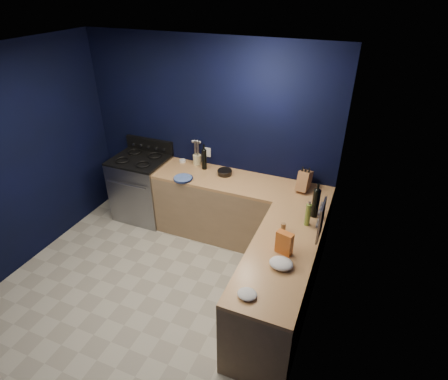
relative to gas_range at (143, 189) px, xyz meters
The scene contains 28 objects.
floor 1.76m from the gas_range, 56.78° to the right, with size 3.50×3.50×0.02m, color #B5AF9E.
ceiling 2.74m from the gas_range, 56.78° to the right, with size 3.50×3.50×0.02m, color silver.
wall_back 1.30m from the gas_range, 20.08° to the left, with size 3.50×0.02×2.60m, color black.
wall_right 3.16m from the gas_range, 27.83° to the right, with size 0.02×3.50×2.60m, color black.
wall_left 1.85m from the gas_range, 120.31° to the right, with size 0.02×3.50×2.60m, color black.
cab_back 1.53m from the gas_range, ahead, with size 2.30×0.63×0.86m, color #9A7956.
top_back 1.59m from the gas_range, ahead, with size 2.30×0.63×0.04m, color #92623B.
cab_right 2.62m from the gas_range, 25.64° to the right, with size 0.63×1.67×0.86m, color #9A7956.
top_right 2.66m from the gas_range, 25.64° to the right, with size 0.63×1.67×0.04m, color #92623B.
gas_range is the anchor object (origin of this frame).
oven_door 0.32m from the gas_range, 90.00° to the right, with size 0.59×0.02×0.42m, color black.
cooktop 0.48m from the gas_range, ahead, with size 0.76×0.66×0.03m, color black.
backguard 0.65m from the gas_range, 90.00° to the left, with size 0.76×0.06×0.20m, color black.
spice_panel 2.89m from the gas_range, 18.08° to the right, with size 0.02×0.28×0.38m, color gray.
wall_outlet 1.16m from the gas_range, 18.88° to the left, with size 0.09×0.02×0.13m, color white.
plate_stack 0.96m from the gas_range, 15.02° to the right, with size 0.24×0.24×0.03m, color #3C5E8B.
ramekin 0.77m from the gas_range, 22.33° to the left, with size 0.09×0.09×0.03m, color white.
utensil_crock 0.98m from the gas_range, 17.83° to the left, with size 0.11×0.11×0.14m, color beige.
wine_bottle_back 1.12m from the gas_range, ahead, with size 0.07×0.07×0.28m, color black.
lemon_basket 1.36m from the gas_range, ahead, with size 0.19×0.19×0.07m, color black.
knife_block 2.39m from the gas_range, ahead, with size 0.13×0.22×0.24m, color #92633C.
wine_bottle_right 2.65m from the gas_range, ahead, with size 0.08×0.08×0.32m, color black.
oil_bottle 2.63m from the gas_range, 13.35° to the right, with size 0.06×0.06×0.25m, color olive.
spice_jar_near 2.49m from the gas_range, 19.57° to the right, with size 0.05×0.05×0.11m, color olive.
spice_jar_far 2.56m from the gas_range, 23.61° to the right, with size 0.05×0.05×0.10m, color olive.
crouton_bag 2.70m from the gas_range, 25.35° to the right, with size 0.16×0.07×0.23m, color red.
towel_front 2.80m from the gas_range, 28.86° to the right, with size 0.22×0.19×0.08m, color white.
towel_end 2.91m from the gas_range, 38.41° to the right, with size 0.17×0.15×0.05m, color white.
Camera 1 is at (1.95, -2.40, 3.18)m, focal length 29.02 mm.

